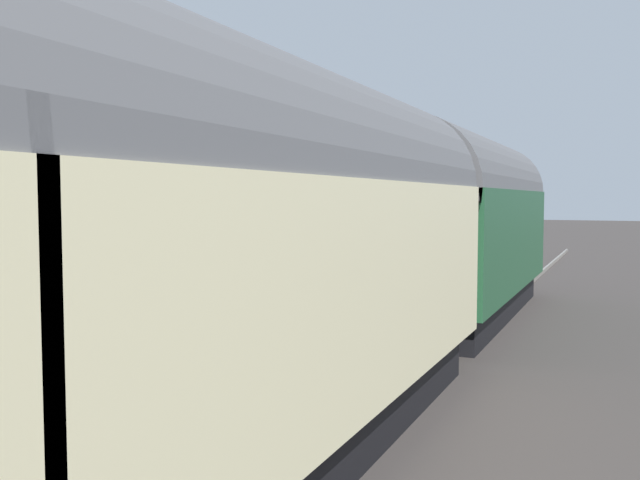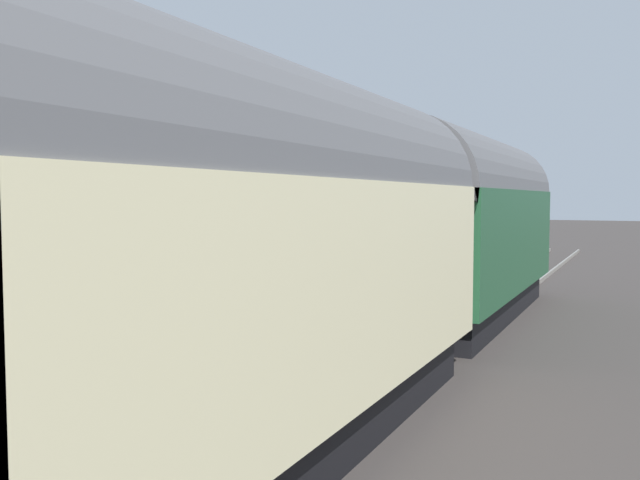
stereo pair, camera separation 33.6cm
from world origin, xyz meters
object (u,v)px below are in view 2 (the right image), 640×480
(train, at_px, (295,248))
(planter_corner_building, at_px, (236,282))
(tree_distant, at_px, (116,145))
(bench_by_lamp, at_px, (390,241))
(bench_platform_end, at_px, (317,252))
(bench_mid_platform, at_px, (408,238))
(lamp_post_platform, at_px, (385,180))
(station_sign_board, at_px, (403,222))
(planter_edge_near, at_px, (346,262))
(tree_behind_building, at_px, (218,159))
(planter_edge_far, at_px, (310,245))
(planter_bench_right, at_px, (277,256))
(station_building, at_px, (101,220))

(train, height_order, planter_corner_building, train)
(tree_distant, bearing_deg, train, -131.85)
(bench_by_lamp, relative_size, planter_corner_building, 1.34)
(bench_platform_end, bearing_deg, bench_mid_platform, -1.88)
(lamp_post_platform, xyz_separation_m, station_sign_board, (1.21, -0.11, -1.20))
(tree_distant, bearing_deg, lamp_post_platform, -107.32)
(planter_edge_near, distance_m, tree_distant, 16.19)
(bench_mid_platform, distance_m, tree_behind_building, 7.81)
(tree_distant, bearing_deg, planter_edge_far, -102.75)
(train, relative_size, station_sign_board, 16.57)
(planter_edge_near, relative_size, planter_corner_building, 0.71)
(planter_bench_right, distance_m, tree_behind_building, 9.43)
(bench_platform_end, xyz_separation_m, planter_bench_right, (-0.94, 0.68, -0.06))
(planter_edge_near, bearing_deg, lamp_post_platform, 2.78)
(train, relative_size, bench_mid_platform, 18.37)
(planter_bench_right, bearing_deg, train, -148.96)
(station_building, relative_size, lamp_post_platform, 2.50)
(bench_mid_platform, relative_size, planter_edge_near, 1.89)
(station_building, bearing_deg, bench_by_lamp, -10.51)
(planter_bench_right, bearing_deg, bench_platform_end, -35.69)
(planter_bench_right, bearing_deg, tree_behind_building, 44.04)
(train, distance_m, planter_corner_building, 5.12)
(station_sign_board, bearing_deg, tree_distant, 77.46)
(station_building, bearing_deg, bench_mid_platform, -9.20)
(planter_edge_near, bearing_deg, station_building, 146.57)
(planter_edge_far, xyz_separation_m, tree_distant, (2.36, 10.45, 3.79))
(planter_edge_far, relative_size, lamp_post_platform, 0.21)
(station_building, xyz_separation_m, bench_mid_platform, (12.66, -2.05, -1.00))
(bench_by_lamp, distance_m, planter_bench_right, 6.02)
(station_building, distance_m, tree_distant, 16.43)
(bench_mid_platform, height_order, tree_distant, tree_distant)
(bench_mid_platform, height_order, planter_edge_near, bench_mid_platform)
(train, relative_size, tree_distant, 3.56)
(bench_mid_platform, bearing_deg, station_sign_board, -164.23)
(bench_mid_platform, relative_size, planter_corner_building, 1.35)
(planter_edge_near, distance_m, lamp_post_platform, 3.66)
(station_sign_board, bearing_deg, planter_corner_building, 175.18)
(planter_corner_building, bearing_deg, bench_platform_end, 7.04)
(station_building, xyz_separation_m, planter_bench_right, (4.89, -1.15, -1.06))
(planter_bench_right, relative_size, lamp_post_platform, 0.22)
(planter_bench_right, distance_m, station_sign_board, 4.61)
(planter_edge_near, bearing_deg, bench_platform_end, 49.81)
(station_sign_board, height_order, tree_behind_building, tree_behind_building)
(train, distance_m, bench_mid_platform, 15.81)
(planter_edge_far, bearing_deg, train, -153.98)
(planter_edge_far, relative_size, planter_corner_building, 0.68)
(bench_platform_end, height_order, tree_distant, tree_distant)
(planter_edge_far, bearing_deg, station_sign_board, -101.92)
(lamp_post_platform, bearing_deg, planter_edge_near, -177.22)
(bench_mid_platform, bearing_deg, planter_edge_far, 140.72)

